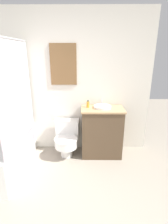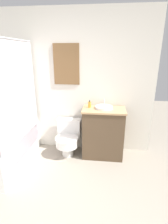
% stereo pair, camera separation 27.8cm
% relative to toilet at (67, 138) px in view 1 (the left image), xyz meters
% --- Properties ---
extents(wall_back, '(3.31, 0.07, 2.50)m').
position_rel_toilet_xyz_m(wall_back, '(-0.16, 0.28, 0.92)').
color(wall_back, silver).
rests_on(wall_back, ground_plane).
extents(shower_area, '(0.68, 1.35, 1.98)m').
position_rel_toilet_xyz_m(shower_area, '(-0.96, -0.42, -0.03)').
color(shower_area, white).
rests_on(shower_area, ground_plane).
extents(toilet, '(0.44, 0.52, 0.64)m').
position_rel_toilet_xyz_m(toilet, '(0.00, 0.00, 0.00)').
color(toilet, white).
rests_on(toilet, ground_plane).
extents(vanity, '(0.73, 0.45, 0.89)m').
position_rel_toilet_xyz_m(vanity, '(0.63, 0.02, 0.12)').
color(vanity, brown).
rests_on(vanity, ground_plane).
extents(sink, '(0.29, 0.33, 0.13)m').
position_rel_toilet_xyz_m(sink, '(0.63, 0.04, 0.58)').
color(sink, white).
rests_on(sink, vanity).
extents(soap_bottle, '(0.05, 0.05, 0.13)m').
position_rel_toilet_xyz_m(soap_bottle, '(0.38, 0.07, 0.61)').
color(soap_bottle, gold).
rests_on(soap_bottle, vanity).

